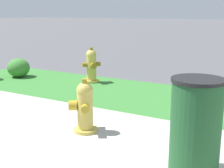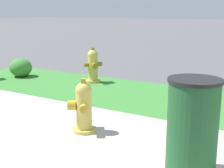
{
  "view_description": "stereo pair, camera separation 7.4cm",
  "coord_description": "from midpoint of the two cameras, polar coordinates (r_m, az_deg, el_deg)",
  "views": [
    {
      "loc": [
        -2.72,
        -2.75,
        1.43
      ],
      "look_at": [
        -4.92,
        1.1,
        0.4
      ],
      "focal_mm": 50.0,
      "sensor_mm": 36.0,
      "label": 1
    },
    {
      "loc": [
        -2.66,
        -2.71,
        1.43
      ],
      "look_at": [
        -4.92,
        1.1,
        0.4
      ],
      "focal_mm": 50.0,
      "sensor_mm": 36.0,
      "label": 2
    }
  ],
  "objects": [
    {
      "name": "fire_hydrant_across_street",
      "position": [
        6.43,
        -4.12,
        3.33
      ],
      "size": [
        0.35,
        0.35,
        0.72
      ],
      "rotation": [
        0.0,
        0.0,
        4.03
      ],
      "color": "gold",
      "rests_on": "ground"
    },
    {
      "name": "fire_hydrant_far_end",
      "position": [
        3.76,
        -5.61,
        -4.26
      ],
      "size": [
        0.34,
        0.35,
        0.66
      ],
      "rotation": [
        0.0,
        0.0,
        2.17
      ],
      "color": "gold",
      "rests_on": "ground"
    },
    {
      "name": "shrub_bush_near_lamp",
      "position": [
        7.28,
        -17.0,
        2.85
      ],
      "size": [
        0.49,
        0.49,
        0.42
      ],
      "color": "#3D7F33",
      "rests_on": "ground"
    },
    {
      "name": "trash_bin",
      "position": [
        2.85,
        14.29,
        -7.66
      ],
      "size": [
        0.46,
        0.46,
        0.88
      ],
      "color": "#1E5128",
      "rests_on": "ground"
    }
  ]
}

